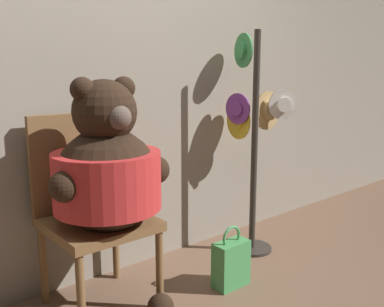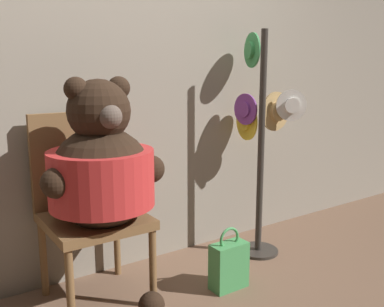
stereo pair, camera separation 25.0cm
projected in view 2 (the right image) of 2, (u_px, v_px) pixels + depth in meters
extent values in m
plane|color=brown|center=(166.00, 303.00, 2.34)|extent=(14.00, 14.00, 0.00)
cube|color=gray|center=(112.00, 81.00, 2.60)|extent=(8.00, 0.10, 2.37)
cylinder|color=brown|center=(70.00, 293.00, 2.02)|extent=(0.04, 0.04, 0.44)
cylinder|color=brown|center=(153.00, 268.00, 2.27)|extent=(0.04, 0.04, 0.44)
cylinder|color=brown|center=(43.00, 258.00, 2.39)|extent=(0.04, 0.04, 0.44)
cylinder|color=brown|center=(117.00, 241.00, 2.63)|extent=(0.04, 0.04, 0.44)
cube|color=brown|center=(95.00, 221.00, 2.28)|extent=(0.51, 0.51, 0.05)
cube|color=brown|center=(76.00, 159.00, 2.42)|extent=(0.51, 0.04, 0.54)
sphere|color=black|center=(102.00, 178.00, 2.18)|extent=(0.53, 0.53, 0.53)
cylinder|color=red|center=(102.00, 178.00, 2.18)|extent=(0.54, 0.54, 0.29)
sphere|color=black|center=(99.00, 111.00, 2.11)|extent=(0.32, 0.32, 0.32)
sphere|color=black|center=(76.00, 89.00, 2.03)|extent=(0.12, 0.12, 0.12)
sphere|color=black|center=(119.00, 88.00, 2.15)|extent=(0.12, 0.12, 0.12)
sphere|color=brown|center=(110.00, 116.00, 2.01)|extent=(0.12, 0.12, 0.12)
sphere|color=black|center=(56.00, 183.00, 1.98)|extent=(0.15, 0.15, 0.15)
sphere|color=black|center=(151.00, 169.00, 2.26)|extent=(0.15, 0.15, 0.15)
sphere|color=black|center=(152.00, 305.00, 2.19)|extent=(0.14, 0.14, 0.14)
cylinder|color=#332D28|center=(258.00, 251.00, 2.99)|extent=(0.28, 0.28, 0.02)
cylinder|color=#332D28|center=(261.00, 146.00, 2.85)|extent=(0.04, 0.04, 1.51)
cylinder|color=tan|center=(276.00, 111.00, 2.88)|extent=(0.26, 0.02, 0.26)
cylinder|color=tan|center=(276.00, 111.00, 2.88)|extent=(0.13, 0.08, 0.13)
cylinder|color=#3D9351|center=(252.00, 50.00, 2.89)|extent=(0.08, 0.23, 0.23)
cylinder|color=#3D9351|center=(252.00, 50.00, 2.89)|extent=(0.10, 0.13, 0.11)
cylinder|color=yellow|center=(247.00, 121.00, 2.99)|extent=(0.06, 0.27, 0.27)
cylinder|color=yellow|center=(247.00, 121.00, 2.99)|extent=(0.08, 0.14, 0.13)
cylinder|color=#7A388E|center=(245.00, 109.00, 2.92)|extent=(0.02, 0.21, 0.21)
cylinder|color=#7A388E|center=(245.00, 109.00, 2.92)|extent=(0.05, 0.10, 0.10)
cylinder|color=silver|center=(291.00, 105.00, 2.82)|extent=(0.19, 0.11, 0.21)
cylinder|color=silver|center=(291.00, 105.00, 2.82)|extent=(0.11, 0.09, 0.10)
cube|color=#479E56|center=(229.00, 266.00, 2.48)|extent=(0.22, 0.11, 0.27)
torus|color=#479E56|center=(229.00, 239.00, 2.45)|extent=(0.14, 0.02, 0.14)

